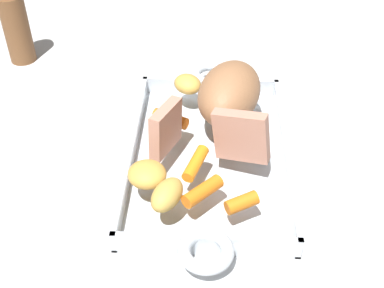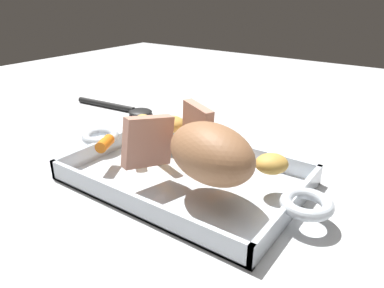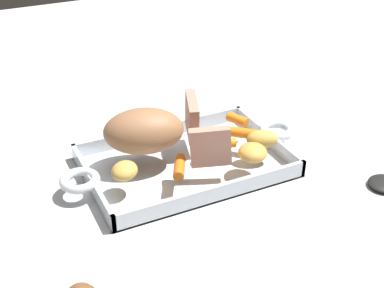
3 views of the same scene
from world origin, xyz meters
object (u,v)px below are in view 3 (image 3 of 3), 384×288
object	(u,v)px
roast_slice_outer	(210,147)
potato_whole	(253,153)
baby_carrot_northeast	(242,133)
potato_near_roast	(262,139)
roasting_dish	(186,163)
pork_roast	(144,131)
potato_golden_large	(125,171)
baby_carrot_center_left	(237,120)
baby_carrot_center_right	(220,143)
baby_carrot_short	(179,167)
roast_slice_thick	(192,117)

from	to	relation	value
roast_slice_outer	potato_whole	xyz separation A→B (m)	(-0.07, 0.02, -0.02)
baby_carrot_northeast	potato_near_roast	bearing A→B (deg)	108.21
roasting_dish	pork_roast	size ratio (longest dim) A/B	3.23
pork_roast	potato_golden_large	distance (m)	0.09
pork_roast	potato_near_roast	distance (m)	0.21
baby_carrot_center_left	baby_carrot_center_right	xyz separation A→B (m)	(0.07, 0.06, -0.00)
roasting_dish	baby_carrot_center_left	xyz separation A→B (m)	(-0.13, -0.04, 0.04)
baby_carrot_northeast	potato_golden_large	size ratio (longest dim) A/B	1.23
baby_carrot_short	potato_golden_large	bearing A→B (deg)	-13.78
pork_roast	roast_slice_outer	world-z (taller)	pork_roast
roast_slice_outer	roast_slice_thick	world-z (taller)	roast_slice_thick
pork_roast	potato_golden_large	xyz separation A→B (m)	(0.06, 0.07, -0.03)
roast_slice_thick	baby_carrot_short	size ratio (longest dim) A/B	1.34
roast_slice_outer	potato_golden_large	world-z (taller)	roast_slice_outer
roasting_dish	roast_slice_outer	xyz separation A→B (m)	(-0.02, 0.06, 0.06)
roasting_dish	roast_slice_thick	bearing A→B (deg)	-127.60
potato_golden_large	roasting_dish	bearing A→B (deg)	-163.65
pork_roast	potato_whole	xyz separation A→B (m)	(-0.16, 0.11, -0.03)
baby_carrot_short	potato_golden_large	size ratio (longest dim) A/B	1.16
pork_roast	potato_golden_large	world-z (taller)	pork_roast
pork_roast	roast_slice_thick	xyz separation A→B (m)	(-0.10, -0.02, -0.00)
roasting_dish	baby_carrot_northeast	xyz separation A→B (m)	(-0.11, 0.01, 0.04)
baby_carrot_center_right	potato_near_roast	bearing A→B (deg)	154.22
roast_slice_outer	baby_carrot_northeast	size ratio (longest dim) A/B	1.17
baby_carrot_northeast	potato_golden_large	distance (m)	0.24
roasting_dish	potato_whole	size ratio (longest dim) A/B	8.78
roasting_dish	baby_carrot_center_left	world-z (taller)	baby_carrot_center_left
baby_carrot_northeast	baby_carrot_short	bearing A→B (deg)	19.19
baby_carrot_center_right	potato_golden_large	bearing A→B (deg)	6.12
baby_carrot_northeast	potato_golden_large	world-z (taller)	potato_golden_large
roasting_dish	baby_carrot_northeast	world-z (taller)	baby_carrot_northeast
roasting_dish	potato_near_roast	xyz separation A→B (m)	(-0.13, 0.05, 0.04)
roast_slice_thick	roast_slice_outer	bearing A→B (deg)	81.33
pork_roast	baby_carrot_center_right	distance (m)	0.14
roast_slice_outer	baby_carrot_short	distance (m)	0.06
roast_slice_thick	baby_carrot_center_right	size ratio (longest dim) A/B	1.28
baby_carrot_center_left	baby_carrot_northeast	world-z (taller)	same
pork_roast	roasting_dish	bearing A→B (deg)	156.39
roast_slice_thick	potato_whole	world-z (taller)	roast_slice_thick
baby_carrot_short	baby_carrot_center_left	size ratio (longest dim) A/B	1.34
baby_carrot_short	roasting_dish	bearing A→B (deg)	-123.26
roast_slice_outer	potato_near_roast	xyz separation A→B (m)	(-0.11, -0.01, -0.02)
potato_whole	roasting_dish	bearing A→B (deg)	-41.45
roast_slice_outer	baby_carrot_center_right	distance (m)	0.07
potato_whole	potato_near_roast	size ratio (longest dim) A/B	0.90
roasting_dish	baby_carrot_center_left	bearing A→B (deg)	-161.70
baby_carrot_northeast	potato_whole	xyz separation A→B (m)	(0.02, 0.07, 0.01)
baby_carrot_northeast	potato_near_roast	distance (m)	0.05
baby_carrot_short	potato_golden_large	xyz separation A→B (m)	(0.09, -0.02, 0.01)
roasting_dish	roast_slice_thick	xyz separation A→B (m)	(-0.03, -0.04, 0.07)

